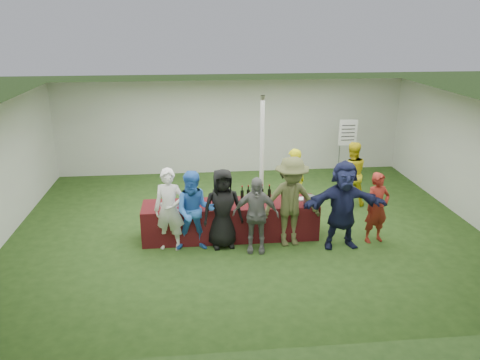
{
  "coord_description": "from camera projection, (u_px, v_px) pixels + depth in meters",
  "views": [
    {
      "loc": [
        -1.08,
        -9.28,
        4.34
      ],
      "look_at": [
        -0.18,
        -0.4,
        1.25
      ],
      "focal_mm": 35.0,
      "sensor_mm": 36.0,
      "label": 1
    }
  ],
  "objects": [
    {
      "name": "customer_5",
      "position": [
        343.0,
        205.0,
        9.14
      ],
      "size": [
        1.66,
        0.53,
        1.78
      ],
      "primitive_type": "imported",
      "rotation": [
        0.0,
        0.0,
        0.0
      ],
      "color": "#181D41",
      "rests_on": "ground"
    },
    {
      "name": "dump_bucket",
      "position": [
        309.0,
        200.0,
        9.51
      ],
      "size": [
        0.25,
        0.25,
        0.18
      ],
      "primitive_type": "cylinder",
      "color": "slate",
      "rests_on": "serving_table"
    },
    {
      "name": "customer_2",
      "position": [
        223.0,
        208.0,
        9.19
      ],
      "size": [
        0.84,
        0.6,
        1.61
      ],
      "primitive_type": "imported",
      "rotation": [
        0.0,
        0.0,
        0.11
      ],
      "color": "black",
      "rests_on": "ground"
    },
    {
      "name": "bar_towel",
      "position": [
        304.0,
        199.0,
        9.79
      ],
      "size": [
        0.25,
        0.18,
        0.03
      ],
      "primitive_type": "cube",
      "color": "white",
      "rests_on": "serving_table"
    },
    {
      "name": "staff_pourer",
      "position": [
        293.0,
        181.0,
        10.81
      ],
      "size": [
        0.6,
        0.43,
        1.56
      ],
      "primitive_type": "imported",
      "rotation": [
        0.0,
        0.0,
        3.23
      ],
      "color": "yellow",
      "rests_on": "ground"
    },
    {
      "name": "staff_back",
      "position": [
        351.0,
        174.0,
        11.28
      ],
      "size": [
        0.81,
        0.65,
        1.59
      ],
      "primitive_type": "imported",
      "rotation": [
        0.0,
        0.0,
        3.08
      ],
      "color": "yellow",
      "rests_on": "ground"
    },
    {
      "name": "serving_table",
      "position": [
        230.0,
        220.0,
        9.72
      ],
      "size": [
        3.6,
        0.8,
        0.75
      ],
      "primitive_type": "cube",
      "color": "#591114",
      "rests_on": "ground"
    },
    {
      "name": "customer_4",
      "position": [
        291.0,
        202.0,
        9.21
      ],
      "size": [
        1.26,
        0.81,
        1.84
      ],
      "primitive_type": "imported",
      "rotation": [
        0.0,
        0.0,
        0.11
      ],
      "color": "brown",
      "rests_on": "ground"
    },
    {
      "name": "ground",
      "position": [
        246.0,
        228.0,
        10.25
      ],
      "size": [
        60.0,
        60.0,
        0.0
      ],
      "primitive_type": "plane",
      "color": "#284719",
      "rests_on": "ground"
    },
    {
      "name": "customer_1",
      "position": [
        195.0,
        211.0,
        9.05
      ],
      "size": [
        0.8,
        0.63,
        1.62
      ],
      "primitive_type": "imported",
      "rotation": [
        0.0,
        0.0,
        -0.02
      ],
      "color": "blue",
      "rests_on": "ground"
    },
    {
      "name": "customer_0",
      "position": [
        169.0,
        210.0,
        9.08
      ],
      "size": [
        0.67,
        0.51,
        1.65
      ],
      "primitive_type": "imported",
      "rotation": [
        0.0,
        0.0,
        -0.2
      ],
      "color": "white",
      "rests_on": "ground"
    },
    {
      "name": "customer_6",
      "position": [
        377.0,
        208.0,
        9.41
      ],
      "size": [
        0.61,
        0.47,
        1.47
      ],
      "primitive_type": "imported",
      "rotation": [
        0.0,
        0.0,
        0.25
      ],
      "color": "maroon",
      "rests_on": "ground"
    },
    {
      "name": "tent",
      "position": [
        262.0,
        153.0,
        10.99
      ],
      "size": [
        10.0,
        10.0,
        10.0
      ],
      "color": "white",
      "rests_on": "ground"
    },
    {
      "name": "customer_3",
      "position": [
        256.0,
        215.0,
        9.0
      ],
      "size": [
        0.94,
        0.51,
        1.53
      ],
      "primitive_type": "imported",
      "rotation": [
        0.0,
        0.0,
        -0.16
      ],
      "color": "slate",
      "rests_on": "ground"
    },
    {
      "name": "wine_bottles",
      "position": [
        256.0,
        194.0,
        9.75
      ],
      "size": [
        0.64,
        0.14,
        0.32
      ],
      "color": "black",
      "rests_on": "serving_table"
    },
    {
      "name": "wine_glasses",
      "position": [
        209.0,
        204.0,
        9.29
      ],
      "size": [
        2.68,
        0.09,
        0.16
      ],
      "color": "silver",
      "rests_on": "serving_table"
    },
    {
      "name": "water_bottle",
      "position": [
        232.0,
        197.0,
        9.64
      ],
      "size": [
        0.07,
        0.07,
        0.23
      ],
      "color": "silver",
      "rests_on": "serving_table"
    },
    {
      "name": "wine_list_sign",
      "position": [
        348.0,
        137.0,
        12.56
      ],
      "size": [
        0.5,
        0.03,
        1.8
      ],
      "color": "slate",
      "rests_on": "ground"
    }
  ]
}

